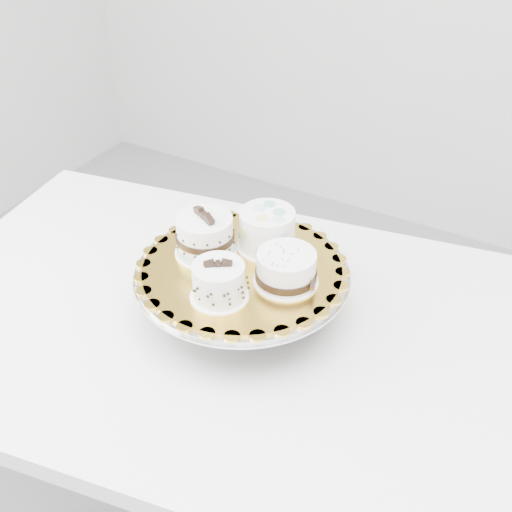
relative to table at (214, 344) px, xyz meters
The scene contains 7 objects.
table is the anchor object (origin of this frame).
cake_stand 0.16m from the table, 31.66° to the left, with size 0.40×0.40×0.11m.
cake_board 0.20m from the table, 31.66° to the left, with size 0.36×0.36×0.01m, color gold.
cake_swirl 0.24m from the table, 46.11° to the right, with size 0.12×0.12×0.08m.
cake_banded 0.23m from the table, 132.20° to the left, with size 0.14×0.14×0.09m.
cake_dots 0.26m from the table, 62.86° to the left, with size 0.13×0.13×0.08m.
cake_ribbon 0.26m from the table, 12.91° to the left, with size 0.14×0.14×0.06m.
Camera 1 is at (0.50, -0.70, 1.56)m, focal length 45.00 mm.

